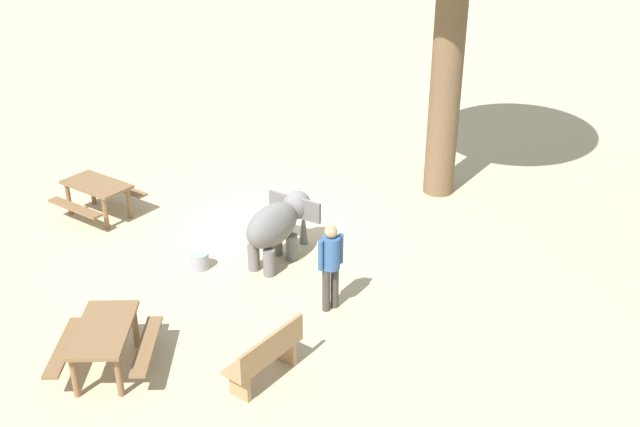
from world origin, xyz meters
The scene contains 7 objects.
ground_plane centered at (0.00, 0.00, 0.00)m, with size 60.00×60.00×0.00m, color tan.
elephant centered at (1.21, 0.42, 0.79)m, with size 1.75×1.49×1.24m.
person_handler centered at (2.77, 1.59, 0.95)m, with size 0.37×0.40×1.62m.
wooden_bench centered at (4.83, 0.83, 0.47)m, with size 1.41×1.06×0.88m.
picnic_table_near centered at (-0.28, -3.77, 0.59)m, with size 2.02×2.03×0.78m.
picnic_table_far centered at (4.85, -1.64, 0.59)m, with size 1.69×1.67×0.78m.
feed_bucket centered at (1.67, -1.03, 0.16)m, with size 0.36×0.36×0.32m, color gray.
Camera 1 is at (13.59, 2.62, 7.21)m, focal length 41.57 mm.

